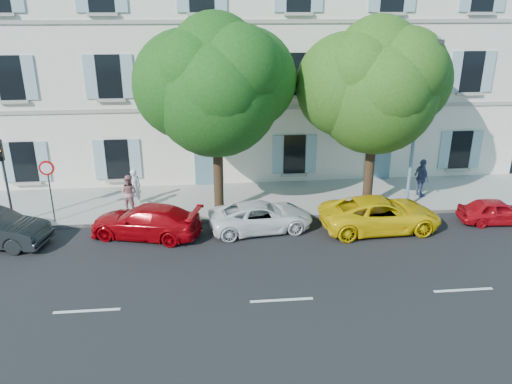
{
  "coord_description": "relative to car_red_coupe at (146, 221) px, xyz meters",
  "views": [
    {
      "loc": [
        -2.14,
        -17.36,
        8.78
      ],
      "look_at": [
        -0.22,
        2.0,
        1.4
      ],
      "focal_mm": 35.0,
      "sensor_mm": 36.0,
      "label": 1
    }
  ],
  "objects": [
    {
      "name": "sidewalk",
      "position": [
        4.73,
        3.31,
        -0.57
      ],
      "size": [
        36.0,
        4.5,
        0.15
      ],
      "primitive_type": "cube",
      "color": "#A09E96",
      "rests_on": "ground"
    },
    {
      "name": "ground",
      "position": [
        4.73,
        -1.14,
        -0.64
      ],
      "size": [
        90.0,
        90.0,
        0.0
      ],
      "primitive_type": "plane",
      "color": "black"
    },
    {
      "name": "tree_right",
      "position": [
        9.66,
        1.88,
        4.61
      ],
      "size": [
        5.17,
        5.17,
        7.96
      ],
      "color": "#3A2819",
      "rests_on": "sidewalk"
    },
    {
      "name": "building",
      "position": [
        4.73,
        9.06,
        5.36
      ],
      "size": [
        28.0,
        7.0,
        12.0
      ],
      "primitive_type": "cube",
      "color": "white",
      "rests_on": "ground"
    },
    {
      "name": "car_red_hatchback",
      "position": [
        14.65,
        -0.15,
        -0.11
      ],
      "size": [
        3.18,
        1.44,
        1.06
      ],
      "primitive_type": "imported",
      "rotation": [
        0.0,
        0.0,
        1.51
      ],
      "color": "#AF0A14",
      "rests_on": "ground"
    },
    {
      "name": "pedestrian_a",
      "position": [
        -0.82,
        3.19,
        0.33
      ],
      "size": [
        0.68,
        0.53,
        1.66
      ],
      "primitive_type": "imported",
      "rotation": [
        0.0,
        0.0,
        3.39
      ],
      "color": "silver",
      "rests_on": "sidewalk"
    },
    {
      "name": "car_red_coupe",
      "position": [
        0.0,
        0.0,
        0.0
      ],
      "size": [
        4.77,
        2.98,
        1.29
      ],
      "primitive_type": "imported",
      "rotation": [
        0.0,
        0.0,
        4.43
      ],
      "color": "#9D040B",
      "rests_on": "ground"
    },
    {
      "name": "car_white_coupe",
      "position": [
        4.65,
        0.15,
        -0.05
      ],
      "size": [
        4.47,
        2.5,
        1.18
      ],
      "primitive_type": "imported",
      "rotation": [
        0.0,
        0.0,
        1.7
      ],
      "color": "white",
      "rests_on": "ground"
    },
    {
      "name": "car_yellow_supercar",
      "position": [
        9.53,
        -0.29,
        0.04
      ],
      "size": [
        5.04,
        2.52,
        1.37
      ],
      "primitive_type": "imported",
      "rotation": [
        0.0,
        0.0,
        1.62
      ],
      "color": "yellow",
      "rests_on": "ground"
    },
    {
      "name": "traffic_light",
      "position": [
        -5.62,
        1.37,
        2.13
      ],
      "size": [
        0.29,
        0.41,
        3.63
      ],
      "color": "#383A3D",
      "rests_on": "sidewalk"
    },
    {
      "name": "kerb",
      "position": [
        4.73,
        1.14,
        -0.56
      ],
      "size": [
        36.0,
        0.16,
        0.16
      ],
      "primitive_type": "cube",
      "color": "#9E998E",
      "rests_on": "ground"
    },
    {
      "name": "road_sign",
      "position": [
        -3.98,
        1.52,
        1.43
      ],
      "size": [
        0.62,
        0.1,
        2.67
      ],
      "color": "#383A3D",
      "rests_on": "sidewalk"
    },
    {
      "name": "pedestrian_b",
      "position": [
        -0.95,
        2.46,
        0.32
      ],
      "size": [
        0.98,
        0.89,
        1.64
      ],
      "primitive_type": "imported",
      "rotation": [
        0.0,
        0.0,
        2.72
      ],
      "color": "#AB6D75",
      "rests_on": "sidewalk"
    },
    {
      "name": "pedestrian_c",
      "position": [
        12.57,
        2.85,
        0.42
      ],
      "size": [
        0.59,
        1.12,
        1.82
      ],
      "primitive_type": "imported",
      "rotation": [
        0.0,
        0.0,
        1.71
      ],
      "color": "#434E7C",
      "rests_on": "sidewalk"
    },
    {
      "name": "street_lamp",
      "position": [
        11.41,
        1.45,
        3.73
      ],
      "size": [
        0.25,
        1.58,
        7.46
      ],
      "color": "#7293BF",
      "rests_on": "sidewalk"
    },
    {
      "name": "tree_left",
      "position": [
        2.98,
        1.79,
        4.75
      ],
      "size": [
        5.26,
        5.26,
        8.15
      ],
      "color": "#3A2819",
      "rests_on": "sidewalk"
    }
  ]
}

